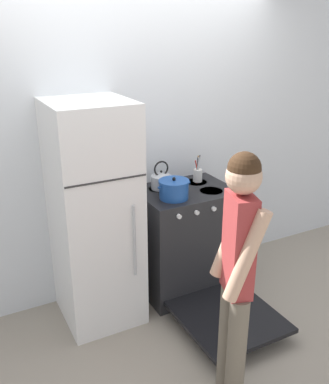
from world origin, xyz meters
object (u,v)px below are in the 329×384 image
(dutch_oven_pot, at_px, (174,189))
(utensil_jar, at_px, (198,174))
(tea_kettle, at_px, (161,180))
(person, at_px, (237,271))
(stove_range, at_px, (187,242))
(refrigerator, at_px, (95,216))

(dutch_oven_pot, distance_m, utensil_jar, 0.45)
(dutch_oven_pot, relative_size, tea_kettle, 1.18)
(dutch_oven_pot, distance_m, tea_kettle, 0.24)
(person, bearing_deg, tea_kettle, 8.12)
(stove_range, relative_size, tea_kettle, 5.63)
(refrigerator, relative_size, dutch_oven_pot, 6.09)
(dutch_oven_pot, bearing_deg, person, -100.20)
(refrigerator, xyz_separation_m, utensil_jar, (1.00, 0.14, 0.14))
(refrigerator, distance_m, dutch_oven_pot, 0.65)
(utensil_jar, bearing_deg, stove_range, -139.78)
(utensil_jar, bearing_deg, tea_kettle, -179.08)
(utensil_jar, relative_size, person, 0.15)
(refrigerator, height_order, person, refrigerator)
(stove_range, xyz_separation_m, utensil_jar, (0.20, 0.17, 0.54))
(refrigerator, relative_size, stove_range, 1.28)
(refrigerator, height_order, utensil_jar, refrigerator)
(tea_kettle, relative_size, person, 0.15)
(stove_range, bearing_deg, person, -107.64)
(stove_range, relative_size, utensil_jar, 5.69)
(stove_range, distance_m, utensil_jar, 0.60)
(dutch_oven_pot, height_order, tea_kettle, tea_kettle)
(tea_kettle, bearing_deg, utensil_jar, 0.92)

